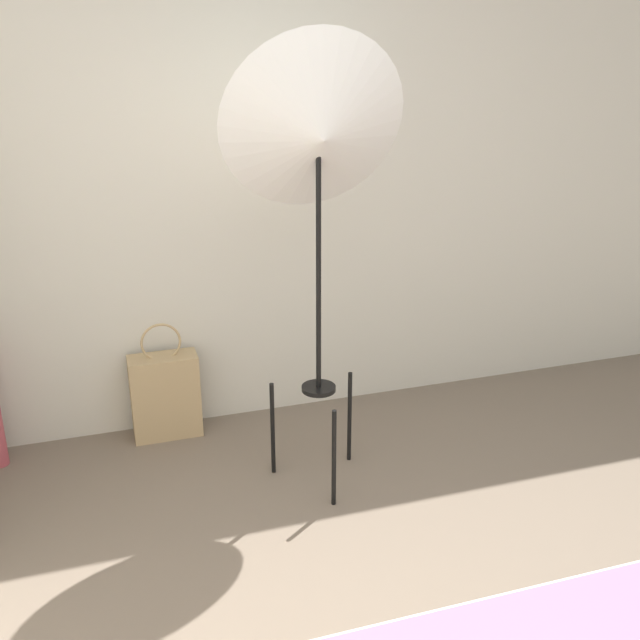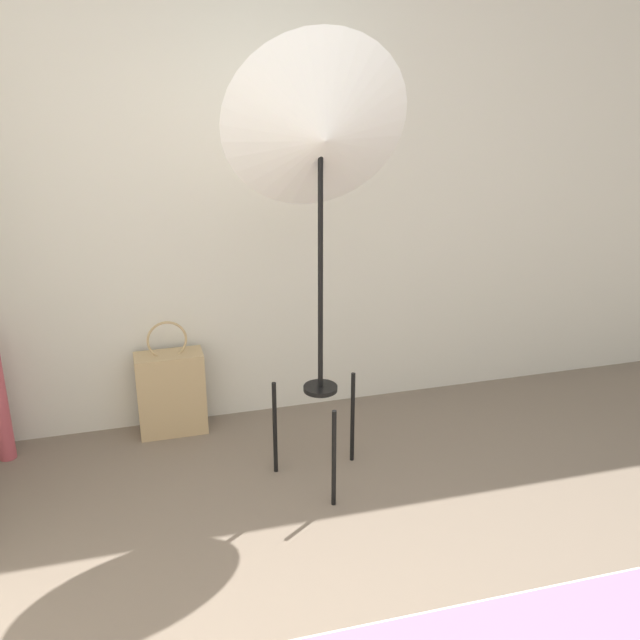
{
  "view_description": "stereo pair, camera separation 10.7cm",
  "coord_description": "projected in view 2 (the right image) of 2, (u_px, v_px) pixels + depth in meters",
  "views": [
    {
      "loc": [
        -0.75,
        -1.28,
        1.94
      ],
      "look_at": [
        0.08,
        1.35,
        0.86
      ],
      "focal_mm": 42.0,
      "sensor_mm": 36.0,
      "label": 1
    },
    {
      "loc": [
        -0.65,
        -1.31,
        1.94
      ],
      "look_at": [
        0.08,
        1.35,
        0.86
      ],
      "focal_mm": 42.0,
      "sensor_mm": 36.0,
      "label": 2
    }
  ],
  "objects": [
    {
      "name": "photo_umbrella",
      "position": [
        320.0,
        135.0,
        2.9
      ],
      "size": [
        0.76,
        0.43,
        1.95
      ],
      "color": "black",
      "rests_on": "ground_plane"
    },
    {
      "name": "tote_bag",
      "position": [
        171.0,
        392.0,
        3.78
      ],
      "size": [
        0.34,
        0.15,
        0.61
      ],
      "color": "tan",
      "rests_on": "ground_plane"
    },
    {
      "name": "wall_back",
      "position": [
        252.0,
        170.0,
        3.63
      ],
      "size": [
        8.0,
        0.05,
        2.6
      ],
      "color": "beige",
      "rests_on": "ground_plane"
    }
  ]
}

